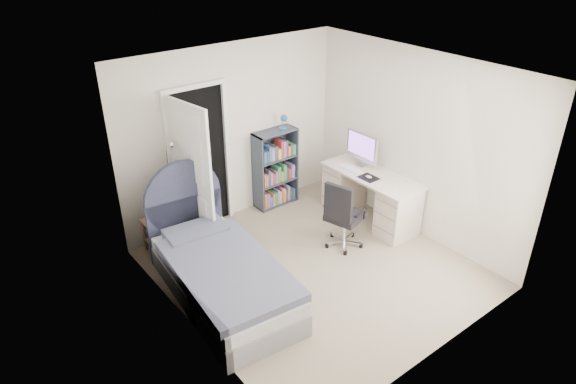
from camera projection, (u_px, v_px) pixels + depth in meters
room_shell at (318, 180)px, 5.84m from camera, size 3.50×3.70×2.60m
door at (194, 170)px, 6.58m from camera, size 0.92×0.82×2.06m
bed at (220, 272)px, 5.88m from camera, size 1.21×2.24×1.33m
nightstand at (159, 227)px, 6.60m from camera, size 0.38×0.38×0.57m
floor_lamp at (175, 204)px, 6.65m from camera, size 0.21×0.21×1.49m
bookcase at (276, 171)px, 7.67m from camera, size 0.66×0.28×1.41m
desk at (370, 195)px, 7.32m from camera, size 0.60×1.50×1.23m
office_chair at (342, 213)px, 6.61m from camera, size 0.53×0.55×0.97m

